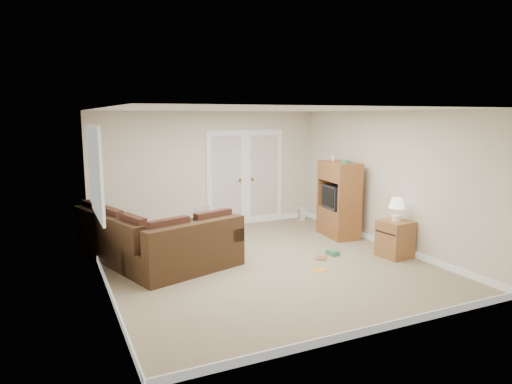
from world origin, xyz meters
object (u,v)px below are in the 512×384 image
coffee_table (210,234)px  tv_armoire (339,199)px  sectional_sofa (151,245)px  side_cabinet (395,236)px

coffee_table → tv_armoire: tv_armoire is taller
sectional_sofa → tv_armoire: (3.81, 0.20, 0.44)m
coffee_table → side_cabinet: 3.28m
sectional_sofa → coffee_table: size_ratio=2.30×
sectional_sofa → side_cabinet: bearing=-36.9°
sectional_sofa → tv_armoire: size_ratio=1.72×
coffee_table → side_cabinet: side_cabinet is taller
sectional_sofa → tv_armoire: tv_armoire is taller
coffee_table → tv_armoire: (2.62, -0.29, 0.50)m
coffee_table → tv_armoire: size_ratio=0.75×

